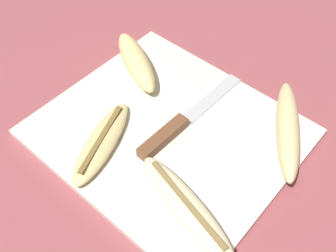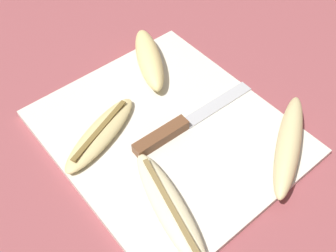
# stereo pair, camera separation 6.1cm
# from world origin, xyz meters

# --- Properties ---
(ground_plane) EXTENTS (4.00, 4.00, 0.00)m
(ground_plane) POSITION_xyz_m (0.00, 0.00, 0.00)
(ground_plane) COLOR #93474C
(cutting_board) EXTENTS (0.38, 0.33, 0.01)m
(cutting_board) POSITION_xyz_m (0.00, 0.00, 0.01)
(cutting_board) COLOR silver
(cutting_board) RESTS_ON ground_plane
(knife) EXTENTS (0.03, 0.23, 0.02)m
(knife) POSITION_xyz_m (0.01, 0.00, 0.02)
(knife) COLOR brown
(knife) RESTS_ON cutting_board
(banana_pale_long) EXTENTS (0.20, 0.08, 0.02)m
(banana_pale_long) POSITION_xyz_m (0.11, -0.09, 0.02)
(banana_pale_long) COLOR beige
(banana_pale_long) RESTS_ON cutting_board
(banana_mellow_near) EXTENTS (0.13, 0.18, 0.04)m
(banana_mellow_near) POSITION_xyz_m (0.14, 0.11, 0.03)
(banana_mellow_near) COLOR beige
(banana_mellow_near) RESTS_ON cutting_board
(banana_golden_short) EXTENTS (0.16, 0.11, 0.04)m
(banana_golden_short) POSITION_xyz_m (-0.13, 0.07, 0.03)
(banana_golden_short) COLOR #EDD689
(banana_golden_short) RESTS_ON cutting_board
(banana_spotted_left) EXTENTS (0.10, 0.17, 0.02)m
(banana_spotted_left) POSITION_xyz_m (-0.05, -0.09, 0.02)
(banana_spotted_left) COLOR #DBC684
(banana_spotted_left) RESTS_ON cutting_board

